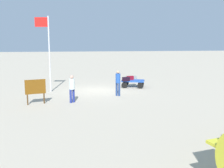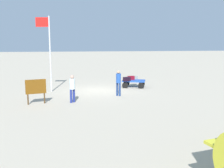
{
  "view_description": "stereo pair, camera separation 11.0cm",
  "coord_description": "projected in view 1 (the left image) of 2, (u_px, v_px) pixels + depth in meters",
  "views": [
    {
      "loc": [
        1.5,
        19.51,
        3.78
      ],
      "look_at": [
        -0.25,
        6.0,
        1.5
      ],
      "focal_mm": 43.8,
      "sensor_mm": 36.0,
      "label": 1
    },
    {
      "loc": [
        1.39,
        19.52,
        3.78
      ],
      "look_at": [
        -0.25,
        6.0,
        1.5
      ],
      "focal_mm": 43.8,
      "sensor_mm": 36.0,
      "label": 2
    }
  ],
  "objects": [
    {
      "name": "suitcase_tan",
      "position": [
        134.0,
        77.0,
        21.85
      ],
      "size": [
        0.54,
        0.42,
        0.25
      ],
      "color": "gray",
      "rests_on": "luggage_cart"
    },
    {
      "name": "signboard",
      "position": [
        35.0,
        88.0,
        15.71
      ],
      "size": [
        1.14,
        0.36,
        1.45
      ],
      "color": "#4C3319",
      "rests_on": "ground"
    },
    {
      "name": "luggage_cart",
      "position": [
        133.0,
        82.0,
        21.32
      ],
      "size": [
        1.95,
        1.59,
        0.56
      ],
      "color": "#224EB4",
      "rests_on": "ground"
    },
    {
      "name": "flagpole",
      "position": [
        47.0,
        47.0,
        19.02
      ],
      "size": [
        0.97,
        0.15,
        5.3
      ],
      "color": "silver",
      "rests_on": "ground"
    },
    {
      "name": "suitcase_maroon",
      "position": [
        126.0,
        79.0,
        20.84
      ],
      "size": [
        0.59,
        0.41,
        0.3
      ],
      "color": "black",
      "rests_on": "luggage_cart"
    },
    {
      "name": "worker_lead",
      "position": [
        118.0,
        81.0,
        18.0
      ],
      "size": [
        0.45,
        0.45,
        1.7
      ],
      "color": "navy",
      "rests_on": "ground"
    },
    {
      "name": "worker_trailing",
      "position": [
        72.0,
        87.0,
        16.11
      ],
      "size": [
        0.44,
        0.44,
        1.65
      ],
      "color": "navy",
      "rests_on": "ground"
    },
    {
      "name": "suitcase_olive",
      "position": [
        130.0,
        78.0,
        21.54
      ],
      "size": [
        0.53,
        0.29,
        0.28
      ],
      "color": "maroon",
      "rests_on": "luggage_cart"
    },
    {
      "name": "ground_plane",
      "position": [
        98.0,
        91.0,
        19.89
      ],
      "size": [
        120.0,
        120.0,
        0.0
      ],
      "primitive_type": "plane",
      "color": "#B6A993"
    }
  ]
}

